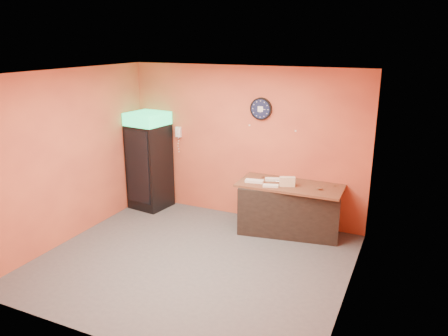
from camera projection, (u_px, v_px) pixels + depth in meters
The scene contains 15 objects.
floor at pixel (193, 261), 6.62m from camera, with size 4.50×4.50×0.00m, color #47474C.
back_wall at pixel (244, 144), 7.96m from camera, with size 4.50×0.02×2.80m, color #DD653E.
left_wall at pixel (70, 156), 7.12m from camera, with size 0.02×4.00×2.80m, color #DD653E.
right_wall at pixel (353, 196), 5.32m from camera, with size 0.02×4.00×2.80m, color #DD653E.
ceiling at pixel (189, 73), 5.82m from camera, with size 4.50×4.00×0.02m, color white.
beverage_cooler at pixel (149, 162), 8.49m from camera, with size 0.75×0.75×1.90m.
prep_counter at pixel (289, 209), 7.51m from camera, with size 1.67×0.74×0.84m, color black.
wall_clock at pixel (261, 109), 7.62m from camera, with size 0.39×0.06×0.39m.
wall_phone at pixel (178, 132), 8.43m from camera, with size 0.11×0.10×0.20m.
butcher_paper at pixel (291, 185), 7.39m from camera, with size 1.75×0.83×0.04m, color brown.
sub_roll_stack at pixel (287, 182), 7.25m from camera, with size 0.27×0.17×0.16m.
wrapped_sandwich_left at pixel (254, 181), 7.47m from camera, with size 0.31×0.12×0.04m, color white.
wrapped_sandwich_mid at pixel (271, 186), 7.25m from camera, with size 0.25×0.10×0.04m, color white.
wrapped_sandwich_right at pixel (273, 179), 7.56m from camera, with size 0.29×0.11×0.04m, color white.
kitchen_tool at pixel (284, 181), 7.43m from camera, with size 0.06×0.06×0.06m, color silver.
Camera 1 is at (2.91, -5.20, 3.25)m, focal length 35.00 mm.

